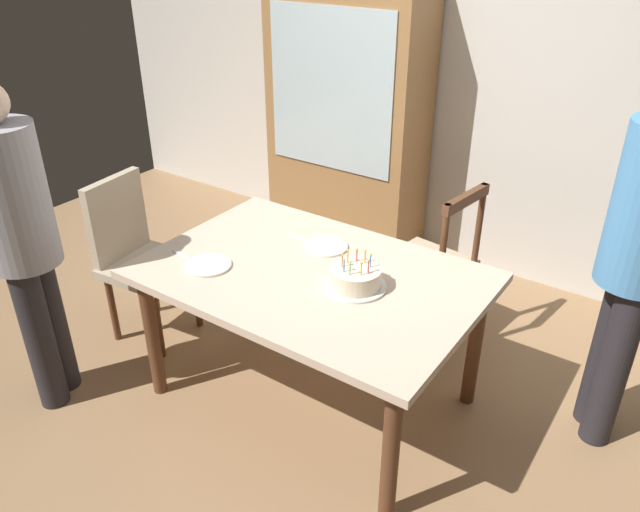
{
  "coord_description": "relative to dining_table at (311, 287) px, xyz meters",
  "views": [
    {
      "loc": [
        1.44,
        -2.01,
        2.2
      ],
      "look_at": [
        0.05,
        0.0,
        0.85
      ],
      "focal_mm": 34.65,
      "sensor_mm": 36.0,
      "label": 1
    }
  ],
  "objects": [
    {
      "name": "ground",
      "position": [
        0.0,
        0.0,
        -0.66
      ],
      "size": [
        6.4,
        6.4,
        0.0
      ],
      "primitive_type": "plane",
      "color": "#93704C"
    },
    {
      "name": "fork_near_celebrant",
      "position": [
        -0.59,
        -0.23,
        0.09
      ],
      "size": [
        0.18,
        0.05,
        0.01
      ],
      "primitive_type": "cube",
      "rotation": [
        0.0,
        0.0,
        -0.17
      ],
      "color": "silver",
      "rests_on": "dining_table"
    },
    {
      "name": "back_wall",
      "position": [
        0.0,
        1.85,
        0.64
      ],
      "size": [
        6.4,
        0.1,
        2.6
      ],
      "primitive_type": "cube",
      "color": "beige",
      "rests_on": "ground"
    },
    {
      "name": "birthday_cake",
      "position": [
        0.24,
        0.0,
        0.13
      ],
      "size": [
        0.28,
        0.28,
        0.16
      ],
      "color": "silver",
      "rests_on": "dining_table"
    },
    {
      "name": "dining_table",
      "position": [
        0.0,
        0.0,
        0.0
      ],
      "size": [
        1.56,
        1.05,
        0.75
      ],
      "color": "beige",
      "rests_on": "ground"
    },
    {
      "name": "plate_near_celebrant",
      "position": [
        -0.43,
        -0.24,
        0.09
      ],
      "size": [
        0.22,
        0.22,
        0.01
      ],
      "primitive_type": "cylinder",
      "color": "silver",
      "rests_on": "dining_table"
    },
    {
      "name": "fork_far_side",
      "position": [
        -0.24,
        0.24,
        0.09
      ],
      "size": [
        0.18,
        0.04,
        0.01
      ],
      "primitive_type": "cube",
      "rotation": [
        0.0,
        0.0,
        -0.12
      ],
      "color": "silver",
      "rests_on": "dining_table"
    },
    {
      "name": "person_celebrant",
      "position": [
        -1.1,
        -0.73,
        0.26
      ],
      "size": [
        0.32,
        0.32,
        1.62
      ],
      "color": "#262328",
      "rests_on": "ground"
    },
    {
      "name": "chair_spindle_back",
      "position": [
        0.23,
        0.84,
        -0.2
      ],
      "size": [
        0.5,
        0.5,
        0.95
      ],
      "color": "tan",
      "rests_on": "ground"
    },
    {
      "name": "plate_far_side",
      "position": [
        -0.08,
        0.24,
        0.09
      ],
      "size": [
        0.22,
        0.22,
        0.01
      ],
      "primitive_type": "cylinder",
      "color": "silver",
      "rests_on": "dining_table"
    },
    {
      "name": "chair_upholstered",
      "position": [
        -1.17,
        -0.08,
        -0.13
      ],
      "size": [
        0.49,
        0.49,
        0.95
      ],
      "color": "tan",
      "rests_on": "ground"
    },
    {
      "name": "china_cabinet",
      "position": [
        -0.8,
        1.56,
        0.29
      ],
      "size": [
        1.1,
        0.45,
        1.9
      ],
      "color": "#9E7042",
      "rests_on": "ground"
    }
  ]
}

